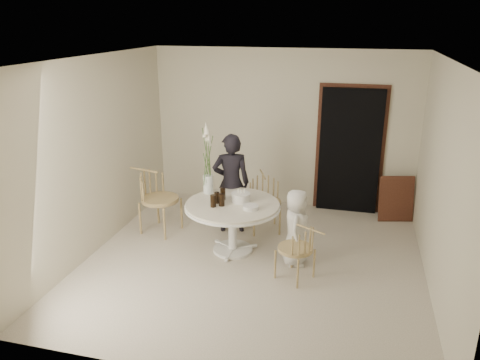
% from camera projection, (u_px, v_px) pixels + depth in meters
% --- Properties ---
extents(ground, '(4.50, 4.50, 0.00)m').
position_uv_depth(ground, '(253.00, 262.00, 6.40)').
color(ground, silver).
rests_on(ground, ground).
extents(room_shell, '(4.50, 4.50, 4.50)m').
position_uv_depth(room_shell, '(254.00, 147.00, 5.86)').
color(room_shell, silver).
rests_on(room_shell, ground).
extents(doorway, '(1.00, 0.10, 2.10)m').
position_uv_depth(doorway, '(350.00, 152.00, 7.79)').
color(doorway, black).
rests_on(doorway, ground).
extents(door_trim, '(1.12, 0.03, 2.22)m').
position_uv_depth(door_trim, '(350.00, 147.00, 7.80)').
color(door_trim, brown).
rests_on(door_trim, ground).
extents(table, '(1.33, 1.33, 0.73)m').
position_uv_depth(table, '(233.00, 211.00, 6.50)').
color(table, white).
rests_on(table, ground).
extents(picture_frame, '(0.59, 0.30, 0.74)m').
position_uv_depth(picture_frame, '(396.00, 199.00, 7.60)').
color(picture_frame, brown).
rests_on(picture_frame, ground).
extents(chair_far, '(0.60, 0.62, 0.86)m').
position_uv_depth(chair_far, '(264.00, 194.00, 7.29)').
color(chair_far, tan).
rests_on(chair_far, ground).
extents(chair_right, '(0.57, 0.56, 0.77)m').
position_uv_depth(chair_right, '(303.00, 245.00, 5.78)').
color(chair_right, tan).
rests_on(chair_right, ground).
extents(chair_left, '(0.66, 0.62, 0.99)m').
position_uv_depth(chair_left, '(152.00, 191.00, 7.17)').
color(chair_left, tan).
rests_on(chair_left, ground).
extents(girl, '(0.65, 0.52, 1.55)m').
position_uv_depth(girl, '(231.00, 183.00, 7.11)').
color(girl, black).
rests_on(girl, ground).
extents(boy, '(0.36, 0.53, 1.06)m').
position_uv_depth(boy, '(296.00, 227.00, 6.20)').
color(boy, silver).
rests_on(boy, ground).
extents(birthday_cake, '(0.26, 0.26, 0.18)m').
position_uv_depth(birthday_cake, '(241.00, 197.00, 6.51)').
color(birthday_cake, silver).
rests_on(birthday_cake, table).
extents(cola_tumbler_a, '(0.10, 0.10, 0.17)m').
position_uv_depth(cola_tumbler_a, '(213.00, 201.00, 6.32)').
color(cola_tumbler_a, black).
rests_on(cola_tumbler_a, table).
extents(cola_tumbler_b, '(0.11, 0.11, 0.17)m').
position_uv_depth(cola_tumbler_b, '(222.00, 200.00, 6.36)').
color(cola_tumbler_b, black).
rests_on(cola_tumbler_b, table).
extents(cola_tumbler_c, '(0.08, 0.08, 0.16)m').
position_uv_depth(cola_tumbler_c, '(217.00, 198.00, 6.45)').
color(cola_tumbler_c, black).
rests_on(cola_tumbler_c, table).
extents(cola_tumbler_d, '(0.10, 0.10, 0.16)m').
position_uv_depth(cola_tumbler_d, '(223.00, 194.00, 6.58)').
color(cola_tumbler_d, black).
rests_on(cola_tumbler_d, table).
extents(plate_stack, '(0.22, 0.22, 0.05)m').
position_uv_depth(plate_stack, '(251.00, 207.00, 6.26)').
color(plate_stack, white).
rests_on(plate_stack, table).
extents(flower_vase, '(0.14, 0.14, 1.07)m').
position_uv_depth(flower_vase, '(208.00, 166.00, 6.72)').
color(flower_vase, white).
rests_on(flower_vase, table).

